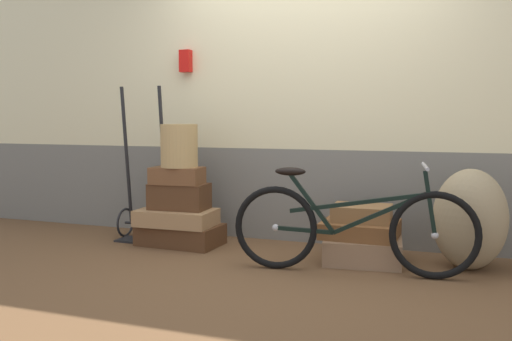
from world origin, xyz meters
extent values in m
cube|color=brown|center=(0.00, 0.00, -0.03)|extent=(9.15, 5.20, 0.06)
cube|color=slate|center=(0.00, 0.85, 0.41)|extent=(7.15, 0.20, 0.82)
cube|color=beige|center=(0.00, 0.85, 1.85)|extent=(7.15, 0.20, 2.06)
cube|color=red|center=(-1.12, 0.71, 1.61)|extent=(0.10, 0.08, 0.20)
cube|color=#4C2D19|center=(-0.99, 0.30, 0.09)|extent=(0.71, 0.45, 0.18)
cube|color=#9E754C|center=(-1.00, 0.27, 0.24)|extent=(0.66, 0.41, 0.13)
cube|color=#4C2D19|center=(-0.99, 0.30, 0.42)|extent=(0.50, 0.31, 0.22)
cube|color=brown|center=(-0.99, 0.27, 0.60)|extent=(0.45, 0.27, 0.14)
cube|color=#937051|center=(0.58, 0.25, 0.09)|extent=(0.61, 0.51, 0.18)
cube|color=brown|center=(0.55, 0.30, 0.25)|extent=(0.57, 0.48, 0.12)
cube|color=olive|center=(0.56, 0.30, 0.37)|extent=(0.44, 0.34, 0.12)
cylinder|color=tan|center=(-0.98, 0.28, 0.86)|extent=(0.31, 0.31, 0.36)
torus|color=black|center=(-1.60, 0.40, 0.13)|extent=(0.02, 0.27, 0.27)
torus|color=black|center=(-1.17, 0.40, 0.13)|extent=(0.02, 0.27, 0.27)
cylinder|color=black|center=(-1.39, 0.40, 0.13)|extent=(0.44, 0.02, 0.02)
cylinder|color=black|center=(-1.57, 0.40, 0.75)|extent=(0.03, 0.14, 1.23)
cylinder|color=black|center=(-1.20, 0.40, 0.75)|extent=(0.03, 0.14, 1.23)
cube|color=black|center=(-1.39, 0.29, 0.01)|extent=(0.40, 0.22, 0.02)
ellipsoid|color=#9E8966|center=(1.33, 0.33, 0.36)|extent=(0.52, 0.44, 0.73)
torus|color=black|center=(0.01, -0.13, 0.30)|extent=(0.60, 0.11, 0.60)
sphere|color=#B2B2B7|center=(0.01, -0.13, 0.30)|extent=(0.05, 0.05, 0.05)
torus|color=black|center=(1.10, -0.02, 0.30)|extent=(0.60, 0.11, 0.60)
sphere|color=#B2B2B7|center=(1.10, -0.02, 0.30)|extent=(0.05, 0.05, 0.05)
cube|color=black|center=(0.73, -0.06, 0.43)|extent=(0.61, 0.09, 0.31)
cube|color=black|center=(0.27, -0.11, 0.49)|extent=(0.33, 0.06, 0.42)
cube|color=black|center=(0.22, -0.11, 0.29)|extent=(0.42, 0.07, 0.04)
cube|color=black|center=(0.57, -0.07, 0.50)|extent=(0.91, 0.12, 0.17)
cube|color=black|center=(1.06, -0.02, 0.52)|extent=(0.11, 0.04, 0.44)
ellipsoid|color=black|center=(0.12, -0.12, 0.71)|extent=(0.23, 0.11, 0.06)
cylinder|color=#A5A5AD|center=(1.03, -0.03, 0.77)|extent=(0.07, 0.46, 0.02)
camera|label=1|loc=(1.18, -3.78, 1.08)|focal=37.92mm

